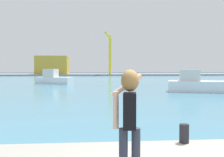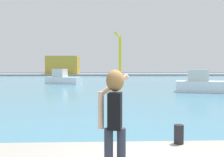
{
  "view_description": "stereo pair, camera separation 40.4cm",
  "coord_description": "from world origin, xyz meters",
  "views": [
    {
      "loc": [
        -1.69,
        -4.19,
        2.4
      ],
      "look_at": [
        -0.89,
        5.24,
        2.03
      ],
      "focal_mm": 42.0,
      "sensor_mm": 36.0,
      "label": 1
    },
    {
      "loc": [
        -1.28,
        -4.22,
        2.4
      ],
      "look_at": [
        -0.89,
        5.24,
        2.03
      ],
      "focal_mm": 42.0,
      "sensor_mm": 36.0,
      "label": 2
    }
  ],
  "objects": [
    {
      "name": "harbor_bollard",
      "position": [
        0.53,
        1.77,
        0.86
      ],
      "size": [
        0.23,
        0.23,
        0.44
      ],
      "primitive_type": "cylinder",
      "color": "black",
      "rests_on": "quay_promenade"
    },
    {
      "name": "boat_moored_2",
      "position": [
        8.98,
        21.51,
        0.81
      ],
      "size": [
        6.13,
        4.15,
        2.25
      ],
      "rotation": [
        0.0,
        0.0,
        -0.32
      ],
      "color": "white",
      "rests_on": "harbor_water"
    },
    {
      "name": "far_shore_dock",
      "position": [
        0.0,
        92.0,
        0.22
      ],
      "size": [
        140.0,
        20.0,
        0.45
      ],
      "primitive_type": "cube",
      "color": "gray",
      "rests_on": "ground_plane"
    },
    {
      "name": "port_crane",
      "position": [
        4.99,
        85.17,
        9.08
      ],
      "size": [
        3.22,
        13.45,
        13.44
      ],
      "color": "yellow",
      "rests_on": "far_shore_dock"
    },
    {
      "name": "warehouse_left",
      "position": [
        -14.77,
        90.38,
        3.56
      ],
      "size": [
        10.76,
        11.9,
        6.23
      ],
      "primitive_type": "cube",
      "color": "gold",
      "rests_on": "far_shore_dock"
    },
    {
      "name": "boat_moored",
      "position": [
        -7.28,
        36.81,
        0.82
      ],
      "size": [
        5.95,
        4.23,
        2.32
      ],
      "rotation": [
        0.0,
        0.0,
        -0.46
      ],
      "color": "white",
      "rests_on": "harbor_water"
    },
    {
      "name": "person_photographer",
      "position": [
        -1.08,
        -0.16,
        1.7
      ],
      "size": [
        0.53,
        0.56,
        1.74
      ],
      "rotation": [
        0.0,
        0.0,
        1.41
      ],
      "color": "#2D3342",
      "rests_on": "quay_promenade"
    },
    {
      "name": "ground_plane",
      "position": [
        0.0,
        50.0,
        0.0
      ],
      "size": [
        220.0,
        220.0,
        0.0
      ],
      "primitive_type": "plane",
      "color": "#334751"
    },
    {
      "name": "harbor_water",
      "position": [
        0.0,
        52.0,
        0.01
      ],
      "size": [
        140.0,
        100.0,
        0.02
      ],
      "primitive_type": "cube",
      "color": "teal",
      "rests_on": "ground_plane"
    }
  ]
}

